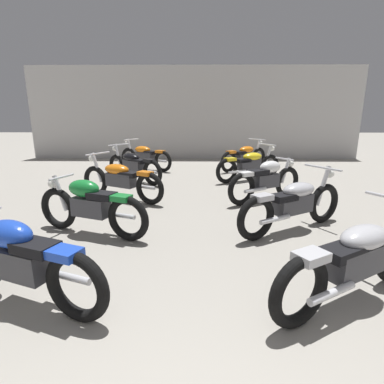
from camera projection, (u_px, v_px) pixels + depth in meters
The scene contains 11 objects.
back_wall at pixel (195, 113), 12.02m from camera, with size 13.19×0.24×3.60m, color #BCBAB7.
motorcycle_left_row_1 at pixel (20, 261), 2.82m from camera, with size 1.88×0.82×0.88m.
motorcycle_left_row_2 at pixel (90, 205), 4.52m from camera, with size 1.88×0.81×0.88m.
motorcycle_left_row_3 at pixel (120, 179), 6.37m from camera, with size 1.97×1.15×0.97m.
motorcycle_left_row_4 at pixel (133, 165), 8.11m from camera, with size 1.74×1.47×0.97m.
motorcycle_left_row_5 at pixel (145, 156), 9.86m from camera, with size 1.87×1.28×0.97m.
motorcycle_right_row_1 at pixel (356, 258), 2.88m from camera, with size 1.93×1.20×0.97m.
motorcycle_right_row_2 at pixel (294, 203), 4.66m from camera, with size 1.92×1.22×0.97m.
motorcycle_right_row_3 at pixel (266, 180), 6.28m from camera, with size 1.73×1.13×0.88m.
motorcycle_right_row_4 at pixel (250, 164), 8.23m from camera, with size 1.93×1.20×0.97m.
motorcycle_right_row_5 at pixel (245, 156), 9.81m from camera, with size 1.70×1.52×0.97m.
Camera 1 is at (0.07, 0.18, 1.80)m, focal length 28.14 mm.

